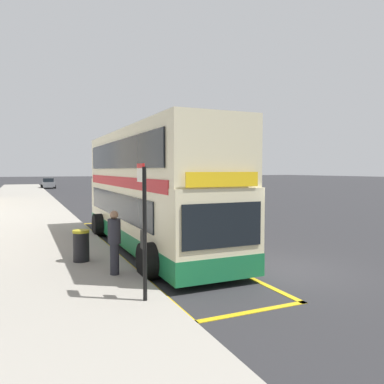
% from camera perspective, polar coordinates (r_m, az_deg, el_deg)
% --- Properties ---
extents(ground_plane, '(260.00, 260.00, 0.00)m').
position_cam_1_polar(ground_plane, '(41.48, -14.72, -0.78)').
color(ground_plane, '#28282B').
extents(pavement_near, '(6.00, 76.00, 0.14)m').
position_cam_1_polar(pavement_near, '(40.90, -24.44, -0.94)').
color(pavement_near, gray).
rests_on(pavement_near, ground).
extents(double_decker_bus, '(3.20, 11.42, 4.40)m').
position_cam_1_polar(double_decker_bus, '(14.37, -6.38, -0.16)').
color(double_decker_bus, beige).
rests_on(double_decker_bus, ground).
extents(bus_bay_markings, '(2.82, 14.68, 0.01)m').
position_cam_1_polar(bus_bay_markings, '(14.67, -6.90, -8.21)').
color(bus_bay_markings, gold).
rests_on(bus_bay_markings, ground).
extents(bus_stop_sign, '(0.09, 0.51, 2.95)m').
position_cam_1_polar(bus_stop_sign, '(8.16, -7.34, -4.45)').
color(bus_stop_sign, black).
rests_on(bus_stop_sign, pavement_near).
extents(parked_car_grey_behind, '(2.09, 4.20, 1.62)m').
position_cam_1_polar(parked_car_grey_behind, '(63.36, -20.96, 1.24)').
color(parked_car_grey_behind, slate).
rests_on(parked_car_grey_behind, ground).
extents(pedestrian_waiting_near_sign, '(0.34, 0.34, 1.73)m').
position_cam_1_polar(pedestrian_waiting_near_sign, '(10.34, -11.69, -7.11)').
color(pedestrian_waiting_near_sign, '#26262D').
rests_on(pedestrian_waiting_near_sign, pavement_near).
extents(litter_bin, '(0.51, 0.51, 0.97)m').
position_cam_1_polar(litter_bin, '(12.14, -16.45, -7.79)').
color(litter_bin, black).
rests_on(litter_bin, pavement_near).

